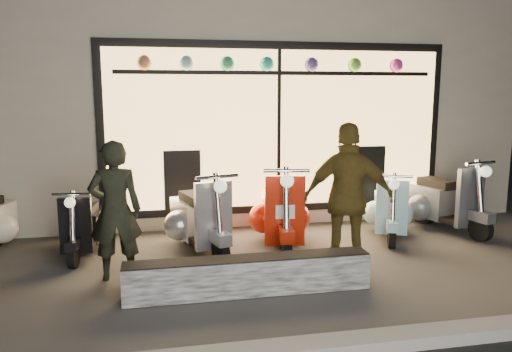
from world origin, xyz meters
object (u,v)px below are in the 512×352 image
(scooter_silver, at_px, (198,218))
(scooter_red, at_px, (281,212))
(woman, at_px, (348,198))
(man, at_px, (115,211))
(graffiti_barrier, at_px, (249,275))

(scooter_silver, bearing_deg, scooter_red, -16.35)
(scooter_silver, bearing_deg, woman, -51.66)
(man, bearing_deg, graffiti_barrier, 151.07)
(man, xyz_separation_m, woman, (2.67, -0.28, 0.09))
(scooter_silver, distance_m, scooter_red, 1.15)
(graffiti_barrier, distance_m, scooter_silver, 1.71)
(scooter_red, bearing_deg, man, -147.91)
(scooter_red, xyz_separation_m, man, (-2.15, -0.91, 0.34))
(scooter_red, relative_size, woman, 0.90)
(graffiti_barrier, relative_size, scooter_red, 1.63)
(woman, bearing_deg, scooter_red, -52.26)
(scooter_red, height_order, woman, woman)
(graffiti_barrier, height_order, scooter_silver, scooter_silver)
(graffiti_barrier, relative_size, scooter_silver, 1.72)
(man, bearing_deg, scooter_red, -158.41)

